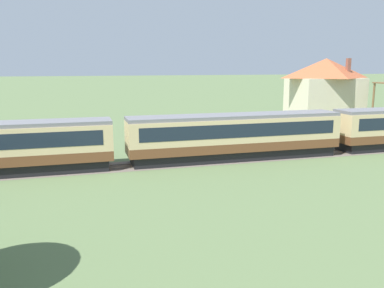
# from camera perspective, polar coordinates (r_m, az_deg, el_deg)

# --- Properties ---
(passenger_train) EXTENTS (102.82, 3.21, 4.10)m
(passenger_train) POSITION_cam_1_polar(r_m,az_deg,el_deg) (36.81, 6.53, 1.36)
(passenger_train) COLOR brown
(passenger_train) RESTS_ON ground_plane
(railway_track) EXTENTS (155.88, 3.60, 0.04)m
(railway_track) POSITION_cam_1_polar(r_m,az_deg,el_deg) (34.74, -9.07, -3.10)
(railway_track) COLOR #665B51
(railway_track) RESTS_ON ground_plane
(station_house_terracotta_roof) EXTENTS (10.85, 7.72, 9.40)m
(station_house_terracotta_roof) POSITION_cam_1_polar(r_m,az_deg,el_deg) (65.67, 18.15, 7.39)
(station_house_terracotta_roof) COLOR beige
(station_house_terracotta_roof) RESTS_ON ground_plane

